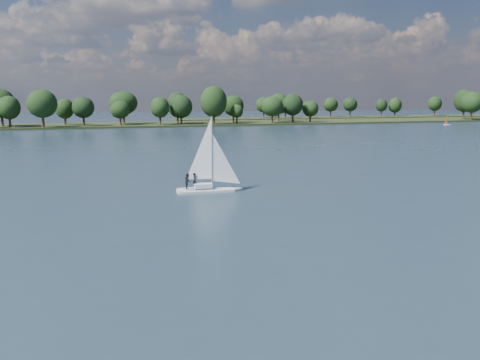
% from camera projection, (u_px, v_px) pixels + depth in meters
% --- Properties ---
extents(ground, '(700.00, 700.00, 0.00)m').
position_uv_depth(ground, '(118.00, 152.00, 114.74)').
color(ground, '#233342').
rests_on(ground, ground).
extents(far_shore, '(660.00, 40.00, 1.50)m').
position_uv_depth(far_shore, '(82.00, 126.00, 218.71)').
color(far_shore, black).
rests_on(far_shore, ground).
extents(far_shore_back, '(220.00, 30.00, 1.40)m').
position_uv_depth(far_shore_back, '(356.00, 118.00, 317.62)').
color(far_shore_back, black).
rests_on(far_shore_back, ground).
extents(sailboat, '(7.44, 2.48, 9.65)m').
position_uv_depth(sailboat, '(206.00, 170.00, 64.68)').
color(sailboat, silver).
rests_on(sailboat, ground).
extents(dinghy_orange, '(2.79, 1.16, 4.41)m').
position_uv_depth(dinghy_orange, '(447.00, 122.00, 231.19)').
color(dinghy_orange, white).
rests_on(dinghy_orange, ground).
extents(treeline, '(563.15, 74.15, 18.08)m').
position_uv_depth(treeline, '(73.00, 107.00, 212.81)').
color(treeline, black).
rests_on(treeline, ground).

